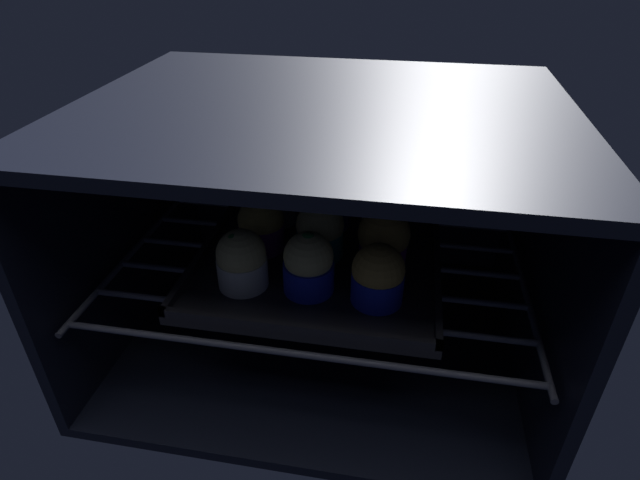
% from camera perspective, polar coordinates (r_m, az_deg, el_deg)
% --- Properties ---
extents(oven_cavity, '(0.59, 0.47, 0.37)m').
position_cam_1_polar(oven_cavity, '(0.74, 0.79, 2.05)').
color(oven_cavity, black).
rests_on(oven_cavity, ground).
extents(oven_rack, '(0.55, 0.42, 0.01)m').
position_cam_1_polar(oven_rack, '(0.72, 0.22, -1.97)').
color(oven_rack, '#444756').
rests_on(oven_rack, oven_cavity).
extents(baking_tray, '(0.32, 0.32, 0.02)m').
position_cam_1_polar(baking_tray, '(0.70, 0.00, -1.95)').
color(baking_tray, black).
rests_on(baking_tray, oven_rack).
extents(muffin_row0_col0, '(0.06, 0.06, 0.08)m').
position_cam_1_polar(muffin_row0_col0, '(0.63, -8.75, -2.27)').
color(muffin_row0_col0, silver).
rests_on(muffin_row0_col0, baking_tray).
extents(muffin_row0_col1, '(0.06, 0.06, 0.08)m').
position_cam_1_polar(muffin_row0_col1, '(0.61, -1.28, -2.70)').
color(muffin_row0_col1, '#1928B7').
rests_on(muffin_row0_col1, baking_tray).
extents(muffin_row0_col2, '(0.06, 0.06, 0.08)m').
position_cam_1_polar(muffin_row0_col2, '(0.60, 6.48, -3.97)').
color(muffin_row0_col2, '#1928B7').
rests_on(muffin_row0_col2, baking_tray).
extents(muffin_row1_col0, '(0.06, 0.06, 0.08)m').
position_cam_1_polar(muffin_row1_col0, '(0.70, -6.57, 1.63)').
color(muffin_row1_col0, '#7A238C').
rests_on(muffin_row1_col0, baking_tray).
extents(muffin_row1_col1, '(0.06, 0.06, 0.08)m').
position_cam_1_polar(muffin_row1_col1, '(0.68, -0.14, 1.09)').
color(muffin_row1_col1, '#0C8C84').
rests_on(muffin_row1_col1, baking_tray).
extents(muffin_row1_col2, '(0.07, 0.07, 0.08)m').
position_cam_1_polar(muffin_row1_col2, '(0.67, 7.12, 0.14)').
color(muffin_row1_col2, '#7A238C').
rests_on(muffin_row1_col2, baking_tray).
extents(muffin_row2_col0, '(0.07, 0.07, 0.08)m').
position_cam_1_polar(muffin_row2_col0, '(0.76, -4.95, 4.65)').
color(muffin_row2_col0, silver).
rests_on(muffin_row2_col0, baking_tray).
extents(muffin_row2_col1, '(0.07, 0.07, 0.09)m').
position_cam_1_polar(muffin_row2_col1, '(0.75, 1.41, 4.42)').
color(muffin_row2_col1, '#1928B7').
rests_on(muffin_row2_col1, baking_tray).
extents(muffin_row2_col2, '(0.06, 0.06, 0.08)m').
position_cam_1_polar(muffin_row2_col2, '(0.74, 7.15, 3.84)').
color(muffin_row2_col2, silver).
rests_on(muffin_row2_col2, baking_tray).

